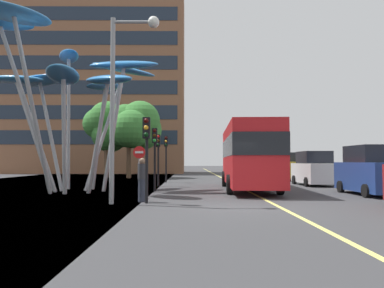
{
  "coord_description": "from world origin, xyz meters",
  "views": [
    {
      "loc": [
        -1.78,
        -13.15,
        1.59
      ],
      "look_at": [
        -1.63,
        6.76,
        2.5
      ],
      "focal_mm": 35.65,
      "sensor_mm": 36.0,
      "label": 1
    }
  ],
  "objects_px": {
    "car_parked_far": "(314,169)",
    "traffic_light_island_mid": "(158,149)",
    "leaf_sculpture": "(67,70)",
    "traffic_light_kerb_far": "(155,145)",
    "car_parked_mid": "(370,172)",
    "no_entry_sign": "(139,162)",
    "traffic_light_kerb_near": "(147,141)",
    "traffic_light_opposite": "(166,149)",
    "car_side_street": "(284,167)",
    "pedestrian": "(142,180)",
    "street_lamp": "(124,82)",
    "red_bus": "(248,153)"
  },
  "relations": [
    {
      "from": "traffic_light_island_mid",
      "to": "street_lamp",
      "type": "xyz_separation_m",
      "value": [
        -0.48,
        -9.96,
        2.2
      ]
    },
    {
      "from": "traffic_light_opposite",
      "to": "pedestrian",
      "type": "xyz_separation_m",
      "value": [
        -0.11,
        -13.72,
        -1.68
      ]
    },
    {
      "from": "street_lamp",
      "to": "no_entry_sign",
      "type": "height_order",
      "value": "street_lamp"
    },
    {
      "from": "car_parked_mid",
      "to": "traffic_light_island_mid",
      "type": "bearing_deg",
      "value": 149.93
    },
    {
      "from": "car_parked_far",
      "to": "traffic_light_island_mid",
      "type": "bearing_deg",
      "value": -174.12
    },
    {
      "from": "car_parked_mid",
      "to": "street_lamp",
      "type": "relative_size",
      "value": 0.64
    },
    {
      "from": "car_parked_mid",
      "to": "traffic_light_opposite",
      "type": "bearing_deg",
      "value": 134.32
    },
    {
      "from": "traffic_light_opposite",
      "to": "car_parked_mid",
      "type": "xyz_separation_m",
      "value": [
        10.39,
        -10.64,
        -1.45
      ]
    },
    {
      "from": "traffic_light_island_mid",
      "to": "no_entry_sign",
      "type": "relative_size",
      "value": 1.41
    },
    {
      "from": "leaf_sculpture",
      "to": "car_side_street",
      "type": "bearing_deg",
      "value": 40.47
    },
    {
      "from": "pedestrian",
      "to": "no_entry_sign",
      "type": "height_order",
      "value": "no_entry_sign"
    },
    {
      "from": "red_bus",
      "to": "street_lamp",
      "type": "bearing_deg",
      "value": -130.25
    },
    {
      "from": "leaf_sculpture",
      "to": "traffic_light_kerb_near",
      "type": "bearing_deg",
      "value": -48.31
    },
    {
      "from": "traffic_light_kerb_near",
      "to": "no_entry_sign",
      "type": "height_order",
      "value": "traffic_light_kerb_near"
    },
    {
      "from": "traffic_light_opposite",
      "to": "pedestrian",
      "type": "distance_m",
      "value": 13.82
    },
    {
      "from": "car_parked_mid",
      "to": "no_entry_sign",
      "type": "xyz_separation_m",
      "value": [
        -11.1,
        0.59,
        0.47
      ]
    },
    {
      "from": "traffic_light_opposite",
      "to": "car_parked_mid",
      "type": "height_order",
      "value": "traffic_light_opposite"
    },
    {
      "from": "traffic_light_kerb_far",
      "to": "car_parked_far",
      "type": "xyz_separation_m",
      "value": [
        10.17,
        4.92,
        -1.4
      ]
    },
    {
      "from": "traffic_light_island_mid",
      "to": "pedestrian",
      "type": "xyz_separation_m",
      "value": [
        0.12,
        -9.23,
        -1.54
      ]
    },
    {
      "from": "car_parked_mid",
      "to": "no_entry_sign",
      "type": "height_order",
      "value": "car_parked_mid"
    },
    {
      "from": "leaf_sculpture",
      "to": "traffic_light_kerb_far",
      "type": "distance_m",
      "value": 6.07
    },
    {
      "from": "traffic_light_kerb_near",
      "to": "car_parked_mid",
      "type": "xyz_separation_m",
      "value": [
        10.26,
        3.69,
        -1.27
      ]
    },
    {
      "from": "leaf_sculpture",
      "to": "car_parked_far",
      "type": "height_order",
      "value": "leaf_sculpture"
    },
    {
      "from": "traffic_light_opposite",
      "to": "pedestrian",
      "type": "bearing_deg",
      "value": -90.46
    },
    {
      "from": "leaf_sculpture",
      "to": "car_parked_mid",
      "type": "relative_size",
      "value": 2.4
    },
    {
      "from": "traffic_light_kerb_far",
      "to": "traffic_light_opposite",
      "type": "xyz_separation_m",
      "value": [
        0.1,
        8.35,
        0.1
      ]
    },
    {
      "from": "traffic_light_island_mid",
      "to": "pedestrian",
      "type": "height_order",
      "value": "traffic_light_island_mid"
    },
    {
      "from": "car_parked_mid",
      "to": "traffic_light_kerb_far",
      "type": "bearing_deg",
      "value": 167.68
    },
    {
      "from": "leaf_sculpture",
      "to": "traffic_light_opposite",
      "type": "relative_size",
      "value": 3.1
    },
    {
      "from": "traffic_light_kerb_far",
      "to": "leaf_sculpture",
      "type": "bearing_deg",
      "value": -173.11
    },
    {
      "from": "leaf_sculpture",
      "to": "traffic_light_kerb_near",
      "type": "xyz_separation_m",
      "value": [
        4.83,
        -5.43,
        -4.0
      ]
    },
    {
      "from": "traffic_light_kerb_near",
      "to": "car_parked_far",
      "type": "bearing_deg",
      "value": 47.65
    },
    {
      "from": "red_bus",
      "to": "traffic_light_kerb_near",
      "type": "bearing_deg",
      "value": -126.35
    },
    {
      "from": "car_parked_mid",
      "to": "pedestrian",
      "type": "xyz_separation_m",
      "value": [
        -10.5,
        -3.08,
        -0.23
      ]
    },
    {
      "from": "car_parked_far",
      "to": "pedestrian",
      "type": "relative_size",
      "value": 2.61
    },
    {
      "from": "traffic_light_kerb_far",
      "to": "car_parked_mid",
      "type": "xyz_separation_m",
      "value": [
        10.49,
        -2.29,
        -1.35
      ]
    },
    {
      "from": "traffic_light_island_mid",
      "to": "car_side_street",
      "type": "bearing_deg",
      "value": 38.44
    },
    {
      "from": "leaf_sculpture",
      "to": "traffic_light_island_mid",
      "type": "bearing_deg",
      "value": 44.6
    },
    {
      "from": "traffic_light_island_mid",
      "to": "car_side_street",
      "type": "xyz_separation_m",
      "value": [
        10.0,
        7.94,
        -1.31
      ]
    },
    {
      "from": "traffic_light_opposite",
      "to": "car_side_street",
      "type": "distance_m",
      "value": 10.47
    },
    {
      "from": "car_side_street",
      "to": "no_entry_sign",
      "type": "relative_size",
      "value": 1.67
    },
    {
      "from": "traffic_light_opposite",
      "to": "street_lamp",
      "type": "xyz_separation_m",
      "value": [
        -0.71,
        -14.46,
        2.06
      ]
    },
    {
      "from": "traffic_light_kerb_far",
      "to": "traffic_light_opposite",
      "type": "distance_m",
      "value": 8.35
    },
    {
      "from": "traffic_light_kerb_near",
      "to": "pedestrian",
      "type": "height_order",
      "value": "traffic_light_kerb_near"
    },
    {
      "from": "no_entry_sign",
      "to": "street_lamp",
      "type": "bearing_deg",
      "value": -90.1
    },
    {
      "from": "traffic_light_opposite",
      "to": "car_parked_far",
      "type": "xyz_separation_m",
      "value": [
        10.06,
        -3.43,
        -1.49
      ]
    },
    {
      "from": "car_side_street",
      "to": "no_entry_sign",
      "type": "distance_m",
      "value": 17.1
    },
    {
      "from": "traffic_light_opposite",
      "to": "car_parked_mid",
      "type": "relative_size",
      "value": 0.77
    },
    {
      "from": "traffic_light_kerb_far",
      "to": "traffic_light_island_mid",
      "type": "relative_size",
      "value": 1.02
    },
    {
      "from": "traffic_light_kerb_near",
      "to": "traffic_light_opposite",
      "type": "relative_size",
      "value": 0.93
    }
  ]
}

